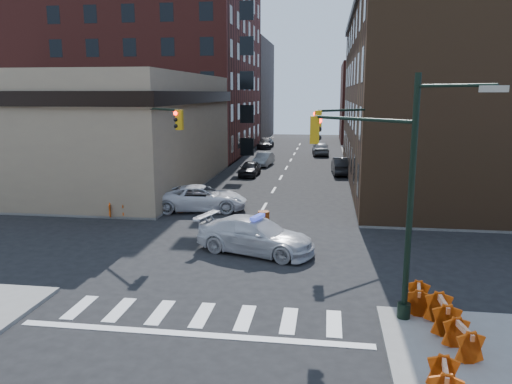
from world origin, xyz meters
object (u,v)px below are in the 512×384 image
(barricade_nw_a, at_px, (157,202))
(police_car, at_px, (256,235))
(pedestrian_b, at_px, (63,198))
(barrel_bank, at_px, (180,204))
(pickup, at_px, (201,198))
(barricade_se_a, at_px, (418,299))
(parked_car_wnear, at_px, (250,169))
(parked_car_enear, at_px, (342,166))
(pedestrian_a, at_px, (87,200))
(barrel_road, at_px, (264,221))
(parked_car_wfar, at_px, (264,159))

(barricade_nw_a, bearing_deg, police_car, -43.66)
(pedestrian_b, bearing_deg, barrel_bank, -10.97)
(pedestrian_b, bearing_deg, police_car, -49.75)
(pickup, height_order, barricade_se_a, pickup)
(police_car, relative_size, pickup, 0.99)
(parked_car_wnear, height_order, parked_car_enear, parked_car_enear)
(pedestrian_a, height_order, barrel_bank, pedestrian_a)
(parked_car_enear, height_order, pedestrian_a, pedestrian_a)
(barrel_road, distance_m, barricade_se_a, 11.84)
(parked_car_enear, bearing_deg, barrel_bank, 53.59)
(police_car, height_order, barrel_road, police_car)
(parked_car_wfar, relative_size, barrel_road, 3.72)
(pedestrian_a, bearing_deg, parked_car_wfar, 99.29)
(parked_car_wnear, xyz_separation_m, pedestrian_b, (-9.24, -16.55, 0.42))
(police_car, bearing_deg, pedestrian_b, 84.25)
(parked_car_wfar, distance_m, barricade_nw_a, 22.17)
(pedestrian_b, relative_size, barrel_road, 1.70)
(parked_car_wfar, bearing_deg, barrel_bank, -90.75)
(parked_car_wfar, distance_m, parked_car_enear, 9.21)
(pickup, height_order, pedestrian_b, pedestrian_b)
(barrel_road, relative_size, barrel_bank, 1.05)
(barricade_se_a, bearing_deg, barrel_road, 42.49)
(pickup, bearing_deg, barrel_road, -141.98)
(barrel_bank, bearing_deg, pickup, 25.04)
(police_car, relative_size, barricade_nw_a, 4.22)
(police_car, distance_m, barrel_bank, 9.67)
(pickup, relative_size, barricade_nw_a, 4.28)
(parked_car_wnear, bearing_deg, parked_car_wfar, 88.84)
(police_car, relative_size, pedestrian_a, 3.47)
(pickup, relative_size, pedestrian_a, 3.52)
(parked_car_wfar, relative_size, barricade_nw_a, 3.03)
(parked_car_wfar, height_order, barrel_road, parked_car_wfar)
(parked_car_wfar, distance_m, pedestrian_a, 24.61)
(parked_car_enear, bearing_deg, pickup, 55.87)
(pedestrian_b, bearing_deg, parked_car_wfar, 41.22)
(parked_car_wnear, bearing_deg, pedestrian_b, -116.63)
(barricade_nw_a, bearing_deg, pedestrian_b, -165.14)
(police_car, distance_m, pedestrian_a, 12.71)
(pickup, relative_size, barrel_road, 5.23)
(pickup, distance_m, barrel_road, 6.40)
(parked_car_wnear, relative_size, barricade_se_a, 3.38)
(barrel_bank, height_order, barricade_se_a, barrel_bank)
(pedestrian_a, height_order, pedestrian_b, pedestrian_b)
(parked_car_wfar, distance_m, barrel_bank, 21.51)
(police_car, distance_m, barricade_nw_a, 10.30)
(barrel_bank, bearing_deg, pedestrian_b, -164.79)
(police_car, relative_size, barricade_se_a, 4.88)
(parked_car_enear, relative_size, pedestrian_b, 2.58)
(barrel_road, bearing_deg, barricade_se_a, -55.97)
(parked_car_enear, height_order, pedestrian_b, pedestrian_b)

